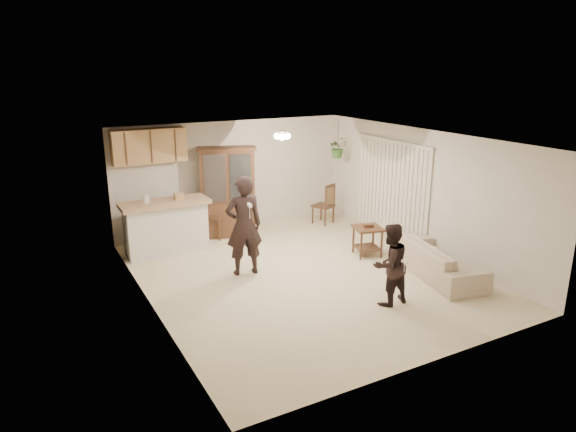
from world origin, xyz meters
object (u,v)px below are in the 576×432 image
side_table (367,241)px  chair_hutch_right (323,212)px  china_hutch (228,193)px  adult (244,227)px  chair_hutch_left (214,223)px  chair_bar (161,234)px  child (390,264)px  sofa (439,257)px

side_table → chair_hutch_right: size_ratio=0.67×
china_hutch → side_table: 3.25m
side_table → adult: bearing=172.9°
china_hutch → chair_hutch_left: bearing=-172.8°
china_hutch → adult: bearing=-85.1°
chair_bar → child: bearing=-45.6°
sofa → child: (-1.54, -0.47, 0.31)m
child → chair_hutch_right: (1.41, 4.19, -0.40)m
sofa → child: 1.64m
child → side_table: (1.03, 1.93, -0.37)m
china_hutch → side_table: size_ratio=3.03×
child → chair_bar: size_ratio=1.45×
child → side_table: child is taller
chair_hutch_right → sofa: bearing=68.3°
adult → child: 2.72m
side_table → chair_bar: (-3.50, 2.53, -0.05)m
side_table → chair_hutch_left: size_ratio=0.58×
child → chair_hutch_right: 4.44m
child → chair_hutch_right: bearing=-112.0°
adult → chair_bar: (-0.95, 2.21, -0.64)m
chair_hutch_left → adult: bearing=-53.9°
sofa → side_table: 1.55m
child → side_table: size_ratio=2.05×
sofa → chair_hutch_right: (-0.13, 3.72, -0.09)m
side_table → chair_bar: chair_bar is taller
adult → chair_hutch_left: 2.33m
adult → chair_bar: adult is taller
adult → child: bearing=133.3°
sofa → adult: size_ratio=1.04×
sofa → chair_hutch_right: size_ratio=1.90×
chair_bar → chair_hutch_left: bearing=16.7°
chair_hutch_left → chair_hutch_right: chair_hutch_left is taller
sofa → child: bearing=119.5°
adult → side_table: size_ratio=2.73×
sofa → china_hutch: size_ratio=0.94×
child → china_hutch: (-0.95, 4.42, 0.31)m
side_table → chair_hutch_right: bearing=80.5°
sofa → chair_hutch_left: bearing=47.5°
sofa → chair_bar: (-4.01, 3.99, -0.10)m
chair_bar → chair_hutch_left: size_ratio=0.82×
china_hutch → chair_hutch_left: size_ratio=1.76×
side_table → chair_hutch_right: (0.38, 2.27, -0.03)m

